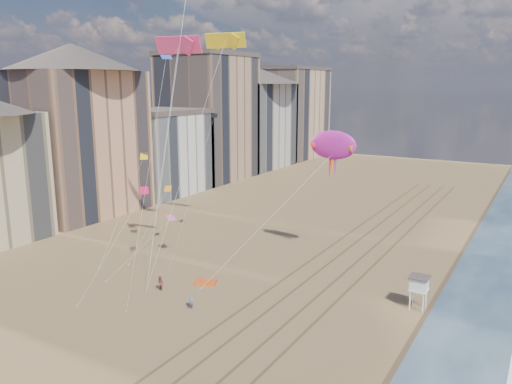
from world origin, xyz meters
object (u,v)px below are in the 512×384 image
show_kite (333,145)px  kite_flyer_a (191,301)px  lifeguard_stand (419,284)px  grounded_kite (205,282)px  kite_flyer_b (160,284)px

show_kite → kite_flyer_a: 24.93m
lifeguard_stand → grounded_kite: size_ratio=1.43×
grounded_kite → show_kite: size_ratio=0.11×
lifeguard_stand → kite_flyer_b: size_ratio=2.03×
kite_flyer_a → show_kite: bearing=44.7°
lifeguard_stand → grounded_kite: bearing=-165.7°
kite_flyer_a → kite_flyer_b: (-5.58, 1.76, 0.07)m
lifeguard_stand → kite_flyer_b: bearing=-158.8°
grounded_kite → show_kite: 22.01m
lifeguard_stand → kite_flyer_a: lifeguard_stand is taller
grounded_kite → kite_flyer_a: bearing=-87.4°
show_kite → kite_flyer_b: size_ratio=13.20×
kite_flyer_a → kite_flyer_b: kite_flyer_b is taller
kite_flyer_b → lifeguard_stand: bearing=40.7°
grounded_kite → kite_flyer_b: bearing=-147.3°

